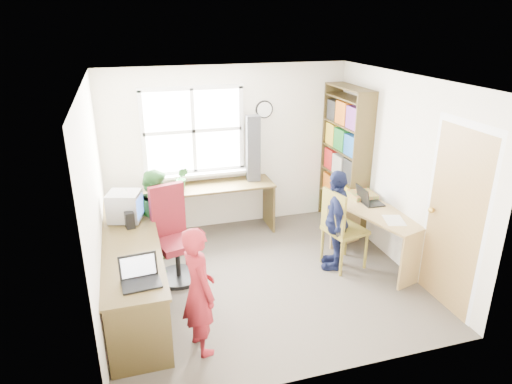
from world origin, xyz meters
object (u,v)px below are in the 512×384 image
at_px(wooden_chair, 340,226).
at_px(crt_monitor, 125,207).
at_px(laptop_left, 140,276).
at_px(person_green, 158,219).
at_px(bookshelf, 345,162).
at_px(person_navy, 336,220).
at_px(l_desk, 153,274).
at_px(potted_plant, 182,178).
at_px(person_red, 199,291).
at_px(cd_tower, 253,149).
at_px(swivel_chair, 174,240).
at_px(right_desk, 380,226).
at_px(laptop_right, 368,199).

height_order(wooden_chair, crt_monitor, crt_monitor).
height_order(laptop_left, person_green, person_green).
bearing_deg(wooden_chair, bookshelf, 49.73).
bearing_deg(person_navy, person_green, -84.13).
bearing_deg(crt_monitor, l_desk, -57.79).
bearing_deg(potted_plant, person_navy, -38.44).
bearing_deg(person_navy, laptop_left, -45.92).
relative_size(laptop_left, person_red, 0.29).
xyz_separation_m(bookshelf, laptop_left, (-3.09, -2.07, -0.20)).
bearing_deg(cd_tower, swivel_chair, -132.77).
xyz_separation_m(right_desk, person_green, (-2.70, 0.75, 0.13)).
distance_m(person_green, person_navy, 2.22).
xyz_separation_m(person_red, person_navy, (1.91, 1.06, 0.00)).
relative_size(swivel_chair, cd_tower, 1.21).
bearing_deg(wooden_chair, person_navy, 127.27).
distance_m(l_desk, cd_tower, 2.52).
bearing_deg(laptop_right, crt_monitor, 86.76).
height_order(l_desk, swivel_chair, swivel_chair).
relative_size(crt_monitor, cd_tower, 0.46).
distance_m(potted_plant, person_red, 2.44).
bearing_deg(person_green, crt_monitor, 120.31).
relative_size(l_desk, laptop_right, 8.50).
xyz_separation_m(laptop_left, cd_tower, (1.76, 2.37, 0.43)).
bearing_deg(laptop_left, person_navy, 15.97).
relative_size(crt_monitor, person_red, 0.34).
bearing_deg(person_green, person_navy, -100.92).
height_order(l_desk, cd_tower, cd_tower).
distance_m(swivel_chair, person_green, 0.39).
height_order(swivel_chair, laptop_right, swivel_chair).
bearing_deg(cd_tower, potted_plant, -168.47).
height_order(crt_monitor, cd_tower, cd_tower).
bearing_deg(laptop_right, swivel_chair, 89.56).
relative_size(right_desk, wooden_chair, 1.28).
relative_size(right_desk, swivel_chair, 1.16).
bearing_deg(person_green, wooden_chair, -101.53).
height_order(cd_tower, person_green, cd_tower).
bearing_deg(person_red, l_desk, 12.75).
bearing_deg(right_desk, potted_plant, 132.05).
distance_m(l_desk, laptop_left, 0.71).
xyz_separation_m(l_desk, potted_plant, (0.57, 1.68, 0.45)).
distance_m(right_desk, person_green, 2.80).
height_order(l_desk, right_desk, l_desk).
relative_size(right_desk, laptop_right, 3.90).
bearing_deg(bookshelf, person_green, -170.12).
distance_m(swivel_chair, laptop_left, 1.36).
relative_size(cd_tower, person_green, 0.74).
bearing_deg(wooden_chair, swivel_chair, 157.33).
bearing_deg(laptop_right, person_green, 82.50).
bearing_deg(person_green, potted_plant, -23.84).
distance_m(swivel_chair, cd_tower, 1.88).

